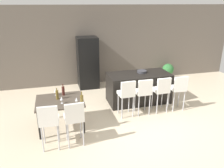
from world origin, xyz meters
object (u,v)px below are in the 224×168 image
Objects in this scene: wine_bottle_left at (57,95)px; potted_plant at (168,70)px; fruit_bowl at (142,72)px; bar_chair_left at (127,93)px; wine_glass_middle at (62,98)px; dining_table at (60,103)px; wine_bottle_right at (82,100)px; dining_chair_near at (49,120)px; dining_chair_far at (74,117)px; bar_chair_far at (179,87)px; refrigerator at (88,63)px; wine_glass_near at (77,99)px; bar_chair_right at (162,89)px; bar_chair_middle at (144,91)px; wine_glass_far at (55,91)px; kitchen_island at (139,88)px; wine_bottle_end at (63,91)px.

potted_plant is at bearing 30.36° from wine_bottle_left.
bar_chair_left is at bearing -130.89° from fruit_bowl.
wine_glass_middle is at bearing -153.72° from fruit_bowl.
wine_bottle_left is 0.29m from wine_glass_middle.
dining_table is 3.41× the size of wine_bottle_right.
dining_chair_near is 0.97m from wine_bottle_left.
dining_chair_far is 1.61× the size of potted_plant.
fruit_bowl is (-0.76, 0.92, 0.26)m from bar_chair_far.
refrigerator reaches higher than dining_chair_far.
wine_glass_near is (0.43, -0.42, 0.01)m from wine_bottle_left.
dining_chair_near reaches higher than wine_glass_near.
dining_chair_near is 0.74m from wine_glass_middle.
bar_chair_middle is at bearing -180.00° from bar_chair_right.
wine_glass_far is (-0.34, 1.20, 0.17)m from dining_chair_far.
dining_chair_near is (-3.05, -0.98, 0.00)m from bar_chair_right.
bar_chair_right is 3.06m from refrigerator.
dining_chair_far is (0.52, -0.00, 0.00)m from dining_chair_near.
dining_table is at bearing 106.87° from dining_chair_far.
bar_chair_left is 3.63× the size of wine_bottle_left.
kitchen_island is 0.89m from bar_chair_middle.
bar_chair_middle is 3.53× the size of wine_bottle_end.
wine_glass_middle reaches higher than potted_plant.
bar_chair_right is at bearing 21.07° from dining_chair_far.
bar_chair_left and dining_chair_near have the same top height.
potted_plant is (4.33, 2.87, -0.48)m from wine_glass_middle.
bar_chair_right is at bearing 10.82° from wine_glass_near.
wine_glass_far is 5.05m from potted_plant.
wine_glass_near is (0.38, -0.34, 0.19)m from dining_table.
bar_chair_middle is at bearing 21.29° from dining_chair_near.
wine_glass_far is at bearing -165.14° from fruit_bowl.
wine_glass_near is at bearing -169.18° from bar_chair_right.
wine_glass_middle and wine_glass_near have the same top height.
wine_glass_far is at bearing 102.85° from wine_glass_middle.
bar_chair_middle is (0.49, -0.00, 0.00)m from bar_chair_left.
bar_chair_far is at bearing 10.62° from wine_bottle_right.
wine_bottle_right reaches higher than bar_chair_middle.
bar_chair_far is 6.03× the size of wine_glass_near.
bar_chair_left and bar_chair_middle have the same top height.
bar_chair_middle is 0.54m from bar_chair_right.
wine_glass_middle is 1.00× the size of wine_glass_near.
dining_chair_near reaches higher than wine_bottle_left.
fruit_bowl is at bearing -48.82° from refrigerator.
dining_chair_near is at bearing -146.02° from fruit_bowl.
wine_glass_far is at bearing 166.83° from wine_bottle_end.
dining_chair_far is at bearing -103.86° from refrigerator.
bar_chair_middle is 1.93m from wine_glass_near.
wine_glass_far is at bearing 175.54° from bar_chair_right.
wine_glass_far is (0.18, 1.20, 0.17)m from dining_chair_near.
wine_bottle_right is at bearing -163.18° from bar_chair_middle.
kitchen_island is at bearing 19.58° from wine_bottle_left.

